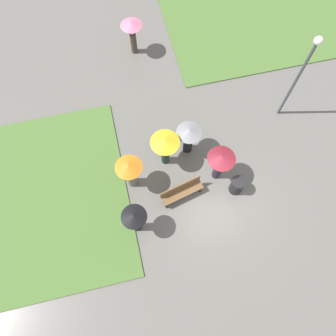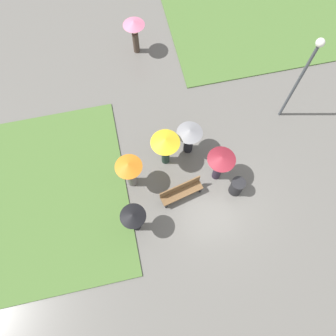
{
  "view_description": "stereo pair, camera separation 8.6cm",
  "coord_description": "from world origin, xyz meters",
  "px_view_note": "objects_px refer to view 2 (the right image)",
  "views": [
    {
      "loc": [
        -2.91,
        -3.65,
        12.93
      ],
      "look_at": [
        -1.7,
        1.42,
        0.81
      ],
      "focal_mm": 35.0,
      "sensor_mm": 36.0,
      "label": 1
    },
    {
      "loc": [
        -2.82,
        -3.67,
        12.93
      ],
      "look_at": [
        -1.7,
        1.42,
        0.81
      ],
      "focal_mm": 35.0,
      "sensor_mm": 36.0,
      "label": 2
    }
  ],
  "objects_px": {
    "crowd_person_black": "(134,219)",
    "crowd_person_orange": "(130,170)",
    "lone_walker_far_path": "(134,30)",
    "park_bench": "(181,191)",
    "lamp_post": "(303,72)",
    "crowd_person_grey": "(189,136)",
    "crowd_person_maroon": "(220,163)",
    "crowd_person_yellow": "(165,145)",
    "trash_bin": "(237,187)"
  },
  "relations": [
    {
      "from": "park_bench",
      "to": "crowd_person_yellow",
      "type": "xyz_separation_m",
      "value": [
        -0.28,
        1.66,
        1.02
      ]
    },
    {
      "from": "crowd_person_maroon",
      "to": "lone_walker_far_path",
      "type": "height_order",
      "value": "lone_walker_far_path"
    },
    {
      "from": "crowd_person_orange",
      "to": "lone_walker_far_path",
      "type": "bearing_deg",
      "value": -44.84
    },
    {
      "from": "crowd_person_orange",
      "to": "crowd_person_yellow",
      "type": "bearing_deg",
      "value": -99.61
    },
    {
      "from": "lamp_post",
      "to": "lone_walker_far_path",
      "type": "xyz_separation_m",
      "value": [
        -5.77,
        5.15,
        -1.55
      ]
    },
    {
      "from": "crowd_person_maroon",
      "to": "lone_walker_far_path",
      "type": "bearing_deg",
      "value": 140.63
    },
    {
      "from": "park_bench",
      "to": "crowd_person_orange",
      "type": "height_order",
      "value": "crowd_person_orange"
    },
    {
      "from": "crowd_person_black",
      "to": "crowd_person_maroon",
      "type": "height_order",
      "value": "crowd_person_maroon"
    },
    {
      "from": "park_bench",
      "to": "crowd_person_grey",
      "type": "height_order",
      "value": "crowd_person_grey"
    },
    {
      "from": "crowd_person_black",
      "to": "crowd_person_maroon",
      "type": "xyz_separation_m",
      "value": [
        3.67,
        1.43,
        0.1
      ]
    },
    {
      "from": "crowd_person_orange",
      "to": "crowd_person_yellow",
      "type": "distance_m",
      "value": 1.72
    },
    {
      "from": "crowd_person_maroon",
      "to": "lone_walker_far_path",
      "type": "relative_size",
      "value": 0.99
    },
    {
      "from": "lamp_post",
      "to": "crowd_person_black",
      "type": "bearing_deg",
      "value": -153.06
    },
    {
      "from": "crowd_person_grey",
      "to": "lone_walker_far_path",
      "type": "distance_m",
      "value": 6.11
    },
    {
      "from": "park_bench",
      "to": "crowd_person_black",
      "type": "distance_m",
      "value": 2.35
    },
    {
      "from": "lamp_post",
      "to": "lone_walker_far_path",
      "type": "bearing_deg",
      "value": 138.25
    },
    {
      "from": "park_bench",
      "to": "crowd_person_grey",
      "type": "bearing_deg",
      "value": 55.24
    },
    {
      "from": "crowd_person_black",
      "to": "lone_walker_far_path",
      "type": "distance_m",
      "value": 9.05
    },
    {
      "from": "trash_bin",
      "to": "crowd_person_yellow",
      "type": "height_order",
      "value": "crowd_person_yellow"
    },
    {
      "from": "lamp_post",
      "to": "crowd_person_grey",
      "type": "bearing_deg",
      "value": -169.57
    },
    {
      "from": "trash_bin",
      "to": "crowd_person_black",
      "type": "xyz_separation_m",
      "value": [
        -4.26,
        -0.62,
        0.78
      ]
    },
    {
      "from": "trash_bin",
      "to": "crowd_person_grey",
      "type": "relative_size",
      "value": 0.54
    },
    {
      "from": "lone_walker_far_path",
      "to": "trash_bin",
      "type": "bearing_deg",
      "value": 133.69
    },
    {
      "from": "park_bench",
      "to": "crowd_person_black",
      "type": "relative_size",
      "value": 1.01
    },
    {
      "from": "lone_walker_far_path",
      "to": "crowd_person_orange",
      "type": "bearing_deg",
      "value": 104.31
    },
    {
      "from": "lamp_post",
      "to": "crowd_person_orange",
      "type": "distance_m",
      "value": 7.63
    },
    {
      "from": "crowd_person_orange",
      "to": "crowd_person_black",
      "type": "bearing_deg",
      "value": 141.63
    },
    {
      "from": "lamp_post",
      "to": "crowd_person_grey",
      "type": "height_order",
      "value": "lamp_post"
    },
    {
      "from": "crowd_person_yellow",
      "to": "crowd_person_black",
      "type": "bearing_deg",
      "value": 167.59
    },
    {
      "from": "crowd_person_grey",
      "to": "trash_bin",
      "type": "bearing_deg",
      "value": -103.78
    },
    {
      "from": "crowd_person_orange",
      "to": "crowd_person_grey",
      "type": "bearing_deg",
      "value": -102.29
    },
    {
      "from": "crowd_person_yellow",
      "to": "crowd_person_maroon",
      "type": "relative_size",
      "value": 1.05
    },
    {
      "from": "lamp_post",
      "to": "crowd_person_yellow",
      "type": "xyz_separation_m",
      "value": [
        -5.65,
        -1.16,
        -1.45
      ]
    },
    {
      "from": "crowd_person_black",
      "to": "crowd_person_orange",
      "type": "bearing_deg",
      "value": 129.67
    },
    {
      "from": "park_bench",
      "to": "crowd_person_grey",
      "type": "relative_size",
      "value": 1.06
    },
    {
      "from": "crowd_person_orange",
      "to": "crowd_person_black",
      "type": "relative_size",
      "value": 1.04
    },
    {
      "from": "lamp_post",
      "to": "crowd_person_yellow",
      "type": "height_order",
      "value": "lamp_post"
    },
    {
      "from": "park_bench",
      "to": "crowd_person_orange",
      "type": "xyz_separation_m",
      "value": [
        -1.84,
        0.98,
        0.81
      ]
    },
    {
      "from": "trash_bin",
      "to": "crowd_person_orange",
      "type": "height_order",
      "value": "crowd_person_orange"
    },
    {
      "from": "park_bench",
      "to": "lamp_post",
      "type": "relative_size",
      "value": 0.4
    },
    {
      "from": "park_bench",
      "to": "crowd_person_yellow",
      "type": "height_order",
      "value": "crowd_person_yellow"
    },
    {
      "from": "crowd_person_black",
      "to": "crowd_person_grey",
      "type": "height_order",
      "value": "crowd_person_black"
    },
    {
      "from": "crowd_person_orange",
      "to": "crowd_person_maroon",
      "type": "distance_m",
      "value": 3.53
    },
    {
      "from": "crowd_person_black",
      "to": "lamp_post",
      "type": "bearing_deg",
      "value": 71.86
    },
    {
      "from": "lamp_post",
      "to": "crowd_person_yellow",
      "type": "relative_size",
      "value": 2.35
    },
    {
      "from": "crowd_person_yellow",
      "to": "trash_bin",
      "type": "bearing_deg",
      "value": -106.55
    },
    {
      "from": "park_bench",
      "to": "trash_bin",
      "type": "xyz_separation_m",
      "value": [
        2.25,
        -0.31,
        -0.01
      ]
    },
    {
      "from": "lamp_post",
      "to": "crowd_person_maroon",
      "type": "height_order",
      "value": "lamp_post"
    },
    {
      "from": "crowd_person_grey",
      "to": "crowd_person_maroon",
      "type": "bearing_deg",
      "value": -106.02
    },
    {
      "from": "lamp_post",
      "to": "crowd_person_grey",
      "type": "relative_size",
      "value": 2.69
    }
  ]
}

